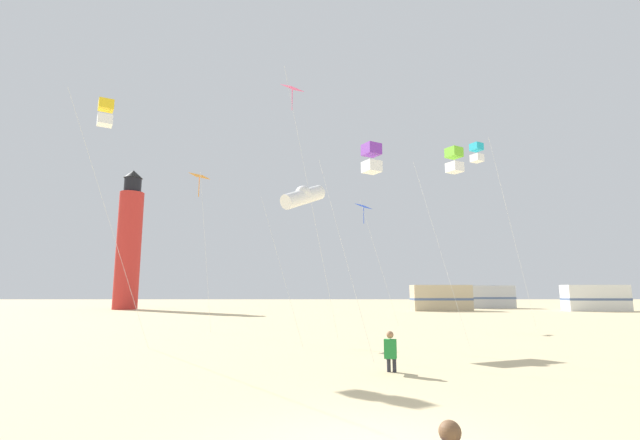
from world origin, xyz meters
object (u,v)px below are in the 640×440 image
Objects in this scene: kite_diamond_blue at (365,211)px; kite_box_lime at (454,160)px; kite_box_cyan at (477,153)px; rv_van_tan at (441,298)px; rv_van_silver at (487,297)px; kite_tube_white at (303,196)px; kite_diamond_orange at (200,182)px; lighthouse_distant at (129,243)px; rv_van_white at (595,298)px; kite_flyer_standing at (391,351)px; kite_box_gold at (105,113)px; kite_box_violet at (371,159)px; kite_diamond_rainbow at (294,99)px.

kite_box_lime reaches higher than kite_diamond_blue.
kite_box_lime is 0.79× the size of kite_box_cyan.
rv_van_silver is at bearing 40.12° from rv_van_tan.
kite_tube_white is 42.76m from rv_van_silver.
kite_diamond_orange is 33.03m from lighthouse_distant.
rv_van_white is (52.88, -4.44, -6.45)m from lighthouse_distant.
kite_diamond_blue is (9.85, 5.47, -0.66)m from kite_diamond_orange.
kite_flyer_standing is 0.14× the size of kite_diamond_blue.
kite_box_gold reaches higher than kite_flyer_standing.
lighthouse_distant is at bearing 139.34° from kite_box_cyan.
kite_tube_white reaches higher than rv_van_tan.
kite_box_lime reaches higher than rv_van_white.
kite_box_violet is (-4.14, -2.78, -0.76)m from kite_box_lime.
kite_box_lime reaches higher than kite_box_violet.
kite_box_lime reaches higher than kite_flyer_standing.
lighthouse_distant is 44.50m from rv_van_silver.
rv_van_silver is at bearing 55.67° from kite_diamond_blue.
kite_diamond_orange reaches higher than kite_box_lime.
kite_diamond_blue reaches higher than rv_van_tan.
kite_diamond_blue is 1.24× the size of rv_van_silver.
kite_diamond_blue is at bearing -119.10° from rv_van_tan.
kite_diamond_rainbow is at bearing -56.05° from kite_flyer_standing.
kite_diamond_orange is 0.69× the size of kite_diamond_rainbow.
rv_van_tan is (10.50, 19.85, -6.24)m from kite_diamond_blue.
kite_box_violet is 1.23× the size of rv_van_tan.
rv_van_white is at bearing 35.05° from kite_diamond_blue.
rv_van_white is at bearing 40.98° from kite_diamond_rainbow.
rv_van_white is at bearing 48.65° from kite_box_violet.
kite_flyer_standing is 0.07× the size of lighthouse_distant.
kite_flyer_standing is at bearing -91.08° from kite_box_violet.
kite_box_lime is at bearing -124.62° from rv_van_white.
kite_diamond_orange reaches higher than kite_flyer_standing.
kite_diamond_orange is 0.84× the size of kite_box_gold.
kite_flyer_standing is 0.18× the size of rv_van_tan.
lighthouse_distant is (-21.85, 33.13, 1.25)m from kite_tube_white.
rv_van_silver is (19.31, 39.70, -5.98)m from kite_box_violet.
kite_diamond_orange is at bearing 65.12° from kite_box_gold.
lighthouse_distant reaches higher than kite_box_lime.
rv_van_silver and rv_van_white have the same top height.
rv_van_silver is at bearing 58.66° from kite_tube_white.
kite_diamond_blue is 0.94× the size of kite_box_lime.
kite_box_violet is at bearing -110.70° from rv_van_tan.
kite_tube_white reaches higher than kite_flyer_standing.
kite_diamond_orange is 6.61m from kite_box_gold.
kite_box_gold reaches higher than rv_van_silver.
kite_box_cyan is at bearing 50.04° from kite_box_violet.
kite_diamond_blue is 13.16m from kite_box_violet.
kite_diamond_blue is at bearing -80.58° from kite_flyer_standing.
kite_tube_white is 42.58m from rv_van_white.
rv_van_white is at bearing 48.13° from kite_box_cyan.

